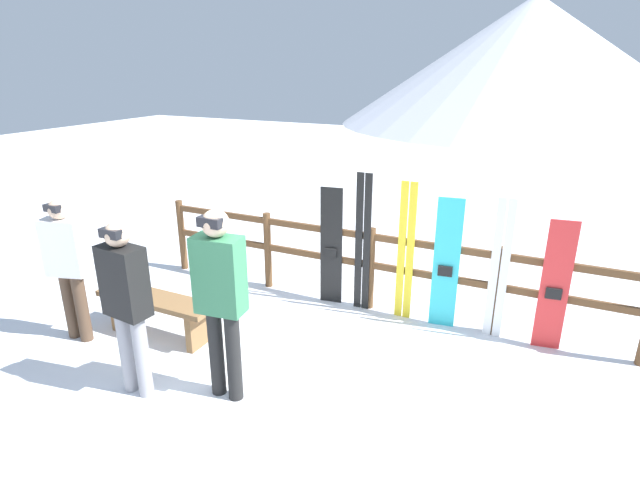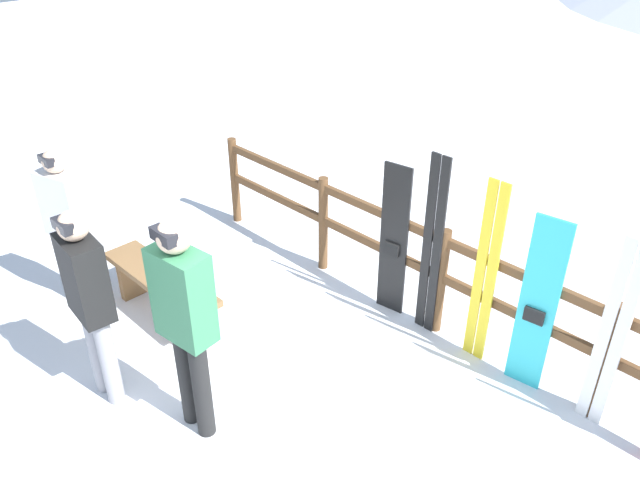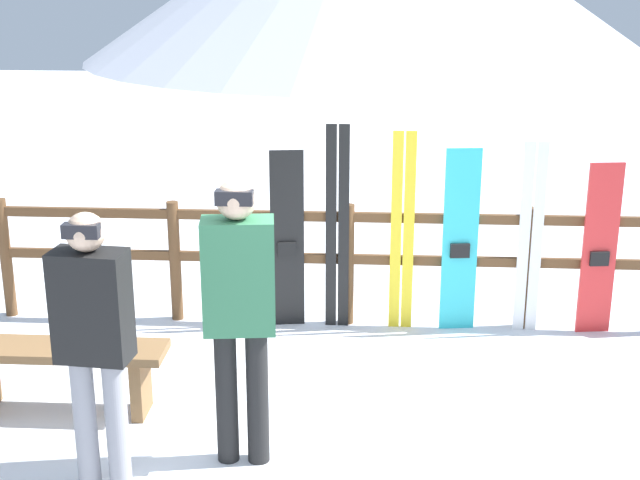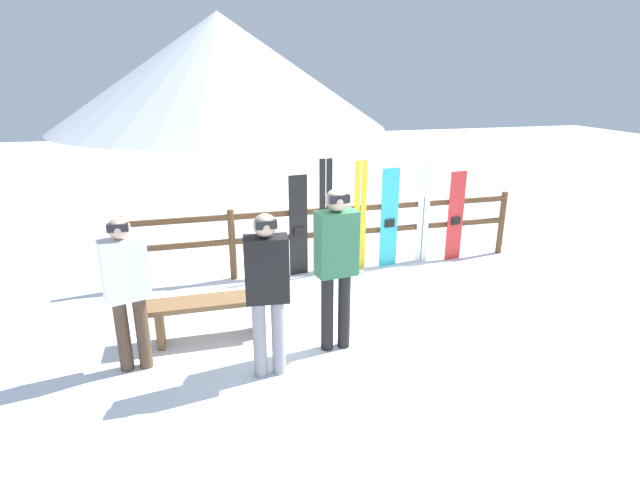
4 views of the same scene
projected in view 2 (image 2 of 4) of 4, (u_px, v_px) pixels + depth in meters
ground_plane at (273, 449)px, 4.62m from camera, size 40.00×40.00×0.00m
fence at (442, 271)px, 5.51m from camera, size 6.05×0.10×1.06m
bench at (161, 287)px, 5.79m from camera, size 1.46×0.36×0.49m
person_white at (68, 219)px, 5.72m from camera, size 0.47×0.35×1.62m
person_black at (89, 295)px, 4.62m from camera, size 0.44×0.27×1.69m
person_plaid_green at (185, 315)px, 4.29m from camera, size 0.45×0.28×1.81m
snowboard_black_stripe at (394, 242)px, 5.73m from camera, size 0.28×0.08×1.53m
ski_pair_black at (432, 248)px, 5.42m from camera, size 0.19×0.02×1.74m
ski_pair_yellow at (485, 275)px, 5.10m from camera, size 0.20×0.02×1.70m
snowboard_cyan at (537, 307)px, 4.84m from camera, size 0.29×0.08×1.56m
ski_pair_white at (612, 337)px, 4.48m from camera, size 0.19×0.02×1.62m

